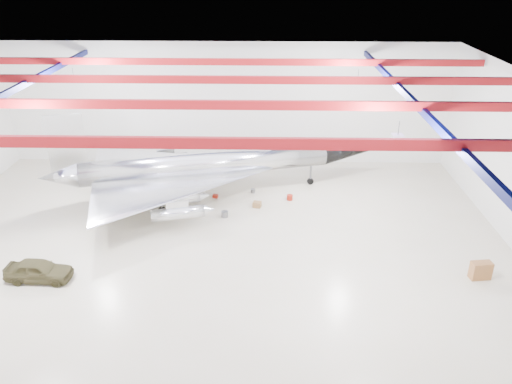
{
  "coord_description": "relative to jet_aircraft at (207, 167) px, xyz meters",
  "views": [
    {
      "loc": [
        3.76,
        -28.93,
        17.55
      ],
      "look_at": [
        2.99,
        2.0,
        2.92
      ],
      "focal_mm": 35.0,
      "sensor_mm": 36.0,
      "label": 1
    }
  ],
  "objects": [
    {
      "name": "crate_small",
      "position": [
        -4.55,
        -0.64,
        -2.31
      ],
      "size": [
        0.42,
        0.38,
        0.25
      ],
      "primitive_type": "cube",
      "rotation": [
        0.0,
        0.0,
        0.3
      ],
      "color": "#59595B",
      "rests_on": "floor"
    },
    {
      "name": "desk",
      "position": [
        17.67,
        -11.21,
        -1.88
      ],
      "size": [
        1.28,
        0.76,
        1.11
      ],
      "primitive_type": "cube",
      "rotation": [
        0.0,
        0.0,
        0.14
      ],
      "color": "brown",
      "rests_on": "floor"
    },
    {
      "name": "toolbox_red",
      "position": [
        0.68,
        -0.54,
        -2.3
      ],
      "size": [
        0.47,
        0.41,
        0.28
      ],
      "primitive_type": "cube",
      "rotation": [
        0.0,
        0.0,
        -0.29
      ],
      "color": "maroon",
      "rests_on": "floor"
    },
    {
      "name": "wall_back",
      "position": [
        1.08,
        7.43,
        3.06
      ],
      "size": [
        40.0,
        0.0,
        40.0
      ],
      "primitive_type": "plane",
      "rotation": [
        1.57,
        0.0,
        0.0
      ],
      "color": "silver",
      "rests_on": "floor"
    },
    {
      "name": "crate_ply",
      "position": [
        -6.41,
        -2.87,
        -2.27
      ],
      "size": [
        0.57,
        0.51,
        0.34
      ],
      "primitive_type": "cube",
      "rotation": [
        0.0,
        0.0,
        -0.27
      ],
      "color": "olive",
      "rests_on": "floor"
    },
    {
      "name": "jeep",
      "position": [
        -8.7,
        -12.04,
        -1.77
      ],
      "size": [
        3.98,
        1.71,
        1.34
      ],
      "primitive_type": "imported",
      "rotation": [
        0.0,
        0.0,
        1.54
      ],
      "color": "#3D381E",
      "rests_on": "floor"
    },
    {
      "name": "spares_box",
      "position": [
        3.67,
        0.48,
        -2.28
      ],
      "size": [
        0.41,
        0.41,
        0.32
      ],
      "primitive_type": "cylinder",
      "rotation": [
        0.0,
        0.0,
        -0.17
      ],
      "color": "#59595B",
      "rests_on": "floor"
    },
    {
      "name": "parts_bin",
      "position": [
        4.06,
        -2.1,
        -2.22
      ],
      "size": [
        0.71,
        0.62,
        0.43
      ],
      "primitive_type": "cube",
      "rotation": [
        0.0,
        0.0,
        -0.24
      ],
      "color": "olive",
      "rests_on": "floor"
    },
    {
      "name": "ceiling",
      "position": [
        1.08,
        -7.57,
        8.56
      ],
      "size": [
        40.0,
        40.0,
        0.0
      ],
      "primitive_type": "plane",
      "rotation": [
        3.14,
        0.0,
        0.0
      ],
      "color": "#0A0F38",
      "rests_on": "wall_back"
    },
    {
      "name": "ceiling_structure",
      "position": [
        1.08,
        -7.57,
        7.89
      ],
      "size": [
        39.5,
        29.5,
        1.08
      ],
      "color": "maroon",
      "rests_on": "ceiling"
    },
    {
      "name": "floor",
      "position": [
        1.08,
        -7.57,
        -2.44
      ],
      "size": [
        40.0,
        40.0,
        0.0
      ],
      "primitive_type": "plane",
      "color": "#B9AF93",
      "rests_on": "ground"
    },
    {
      "name": "jet_aircraft",
      "position": [
        0.0,
        0.0,
        0.0
      ],
      "size": [
        26.76,
        19.02,
        7.43
      ],
      "rotation": [
        0.0,
        0.0,
        0.26
      ],
      "color": "silver",
      "rests_on": "floor"
    },
    {
      "name": "tool_chest",
      "position": [
        6.64,
        -0.79,
        -2.23
      ],
      "size": [
        0.57,
        0.57,
        0.42
      ],
      "primitive_type": "cylinder",
      "rotation": [
        0.0,
        0.0,
        -0.25
      ],
      "color": "maroon",
      "rests_on": "floor"
    },
    {
      "name": "engine_drum",
      "position": [
        1.69,
        -3.77,
        -2.21
      ],
      "size": [
        0.65,
        0.65,
        0.45
      ],
      "primitive_type": "cylinder",
      "rotation": [
        0.0,
        0.0,
        0.38
      ],
      "color": "#59595B",
      "rests_on": "floor"
    }
  ]
}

